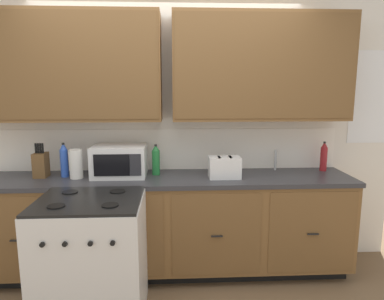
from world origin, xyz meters
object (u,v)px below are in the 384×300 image
at_px(knife_block, 41,164).
at_px(paper_towel_roll, 76,164).
at_px(bottle_red, 324,157).
at_px(microwave, 120,161).
at_px(bottle_green, 156,160).
at_px(toaster, 225,167).
at_px(bottle_blue, 64,160).
at_px(stove_range, 92,259).

xyz_separation_m(knife_block, paper_towel_roll, (0.33, -0.06, 0.01)).
bearing_deg(bottle_red, microwave, -177.05).
distance_m(bottle_green, bottle_red, 1.62).
bearing_deg(knife_block, toaster, -3.87).
distance_m(microwave, bottle_blue, 0.49).
height_order(knife_block, paper_towel_roll, knife_block).
bearing_deg(bottle_green, knife_block, -178.19).
bearing_deg(bottle_green, bottle_blue, -177.67).
height_order(toaster, paper_towel_roll, paper_towel_roll).
xyz_separation_m(microwave, bottle_green, (0.33, 0.03, -0.00)).
distance_m(bottle_blue, bottle_red, 2.44).
relative_size(toaster, bottle_red, 0.98).
distance_m(knife_block, bottle_red, 2.65).
bearing_deg(bottle_blue, knife_block, 179.75).
relative_size(stove_range, bottle_red, 3.33).
relative_size(paper_towel_roll, bottle_green, 0.92).
bearing_deg(bottle_green, paper_towel_roll, -172.53).
distance_m(knife_block, bottle_green, 1.03).
bearing_deg(microwave, bottle_green, 4.61).
relative_size(microwave, paper_towel_roll, 1.85).
xyz_separation_m(bottle_blue, bottle_red, (2.44, 0.11, -0.01)).
relative_size(knife_block, bottle_green, 1.09).
xyz_separation_m(toaster, knife_block, (-1.65, 0.11, 0.02)).
bearing_deg(bottle_blue, paper_towel_roll, -26.11).
relative_size(bottle_blue, bottle_red, 1.09).
height_order(stove_range, bottle_red, bottle_red).
bearing_deg(toaster, bottle_blue, 175.61).
bearing_deg(bottle_red, stove_range, -159.04).
bearing_deg(bottle_red, knife_block, -177.70).
xyz_separation_m(toaster, paper_towel_roll, (-1.32, 0.05, 0.03)).
bearing_deg(toaster, bottle_green, 166.88).
bearing_deg(stove_range, knife_block, 130.36).
bearing_deg(stove_range, bottle_blue, 118.61).
relative_size(toaster, bottle_blue, 0.90).
bearing_deg(microwave, knife_block, -179.51).
distance_m(toaster, knife_block, 1.65).
bearing_deg(paper_towel_roll, bottle_blue, 153.89).
xyz_separation_m(paper_towel_roll, bottle_red, (2.32, 0.17, 0.01)).
relative_size(stove_range, paper_towel_roll, 3.65).
distance_m(bottle_green, bottle_blue, 0.82).
xyz_separation_m(microwave, toaster, (0.95, -0.12, -0.04)).
height_order(paper_towel_roll, bottle_green, bottle_green).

